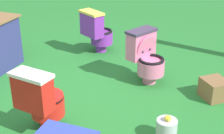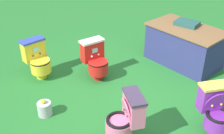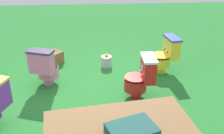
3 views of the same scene
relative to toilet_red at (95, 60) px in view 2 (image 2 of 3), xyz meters
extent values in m
plane|color=#26752D|center=(0.94, 0.11, -0.37)|extent=(14.00, 14.00, 0.00)
cylinder|color=red|center=(0.07, 0.00, -0.30)|extent=(0.18, 0.18, 0.14)
cylinder|color=red|center=(0.09, 0.00, -0.13)|extent=(0.37, 0.37, 0.20)
torus|color=black|center=(0.09, 0.00, -0.02)|extent=(0.35, 0.35, 0.04)
cylinder|color=white|center=(0.09, 0.00, -0.07)|extent=(0.24, 0.24, 0.01)
cube|color=red|center=(-0.11, 0.00, 0.14)|extent=(0.19, 0.41, 0.37)
cube|color=white|center=(-0.11, 0.00, 0.34)|extent=(0.21, 0.43, 0.04)
cube|color=#8CE0E5|center=(-0.01, 0.00, 0.19)|extent=(0.01, 0.11, 0.08)
cylinder|color=red|center=(0.09, 0.00, 0.00)|extent=(0.36, 0.36, 0.02)
sphere|color=white|center=(0.00, 0.07, 0.09)|extent=(0.04, 0.04, 0.04)
sphere|color=white|center=(0.00, -0.07, 0.09)|extent=(0.04, 0.04, 0.04)
cylinder|color=yellow|center=(-0.55, -0.87, -0.30)|extent=(0.20, 0.20, 0.14)
cylinder|color=yellow|center=(-0.53, -0.86, -0.13)|extent=(0.42, 0.42, 0.20)
torus|color=black|center=(-0.53, -0.86, -0.02)|extent=(0.40, 0.40, 0.04)
cylinder|color=#3347B2|center=(-0.53, -0.86, -0.07)|extent=(0.27, 0.27, 0.01)
cube|color=yellow|center=(-0.73, -0.89, 0.14)|extent=(0.25, 0.43, 0.37)
cube|color=#3347B2|center=(-0.73, -0.89, 0.34)|extent=(0.28, 0.46, 0.04)
cube|color=#8CE0E5|center=(-0.63, -0.88, 0.19)|extent=(0.02, 0.11, 0.08)
cylinder|color=yellow|center=(-0.53, -0.86, 0.00)|extent=(0.41, 0.41, 0.02)
sphere|color=#3347B2|center=(-0.63, -0.81, 0.09)|extent=(0.04, 0.04, 0.04)
sphere|color=#3347B2|center=(-0.61, -0.95, 0.09)|extent=(0.04, 0.04, 0.04)
cylinder|color=purple|center=(2.24, 0.62, -0.30)|extent=(0.23, 0.23, 0.14)
cylinder|color=purple|center=(2.26, 0.62, -0.13)|extent=(0.48, 0.48, 0.20)
torus|color=black|center=(2.26, 0.62, -0.02)|extent=(0.46, 0.46, 0.04)
cylinder|color=#EACC4C|center=(2.26, 0.62, -0.07)|extent=(0.31, 0.31, 0.01)
cube|color=purple|center=(2.07, 0.69, 0.14)|extent=(0.33, 0.45, 0.37)
cube|color=#EACC4C|center=(2.07, 0.69, 0.34)|extent=(0.36, 0.48, 0.04)
cube|color=#8CE0E5|center=(2.17, 0.65, 0.19)|extent=(0.05, 0.11, 0.08)
cylinder|color=purple|center=(2.16, 0.65, 0.12)|extent=(0.21, 0.36, 0.35)
sphere|color=#EACC4C|center=(2.19, 0.72, 0.09)|extent=(0.04, 0.04, 0.04)
sphere|color=#EACC4C|center=(2.14, 0.58, 0.09)|extent=(0.04, 0.04, 0.04)
cylinder|color=pink|center=(1.58, -0.58, -0.13)|extent=(0.47, 0.47, 0.20)
torus|color=black|center=(1.58, -0.58, -0.02)|extent=(0.45, 0.45, 0.04)
cylinder|color=#3F334C|center=(1.58, -0.58, -0.07)|extent=(0.30, 0.30, 0.01)
cube|color=pink|center=(1.64, -0.39, 0.14)|extent=(0.45, 0.31, 0.37)
cube|color=#3F334C|center=(1.64, -0.39, 0.34)|extent=(0.48, 0.34, 0.04)
cube|color=#8CE0E5|center=(1.61, -0.48, 0.19)|extent=(0.11, 0.04, 0.08)
cylinder|color=pink|center=(1.61, -0.48, 0.12)|extent=(0.36, 0.20, 0.35)
sphere|color=#3F334C|center=(1.68, -0.51, 0.09)|extent=(0.04, 0.04, 0.04)
sphere|color=#3F334C|center=(1.54, -0.46, 0.09)|extent=(0.04, 0.04, 0.04)
cube|color=navy|center=(0.51, 1.76, 0.00)|extent=(1.50, 0.99, 0.74)
cube|color=brown|center=(0.51, 1.76, 0.39)|extent=(1.57, 1.06, 0.03)
cube|color=#23514C|center=(0.42, 1.86, 0.44)|extent=(0.52, 0.45, 0.08)
cylinder|color=#B7B7BF|center=(0.50, -1.22, -0.26)|extent=(0.22, 0.22, 0.22)
ellipsoid|color=yellow|center=(0.50, -1.24, -0.12)|extent=(0.07, 0.05, 0.05)
ellipsoid|color=yellow|center=(0.50, -1.22, -0.12)|extent=(0.07, 0.05, 0.05)
ellipsoid|color=yellow|center=(0.51, -1.22, -0.12)|extent=(0.07, 0.05, 0.05)
camera|label=1|loc=(-2.28, -2.14, 1.80)|focal=53.67mm
camera|label=2|loc=(3.90, -2.24, 2.48)|focal=44.80mm
camera|label=3|loc=(0.74, 3.89, 2.08)|focal=44.06mm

